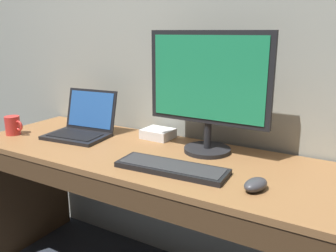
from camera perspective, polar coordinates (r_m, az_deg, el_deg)
desk at (r=1.68m, az=-2.70°, el=-11.50°), size 1.83×0.61×0.73m
laptop_black at (r=1.92m, az=-13.71°, el=-0.14°), size 0.33×0.31×0.23m
external_monitor at (r=1.56m, az=6.44°, el=6.03°), size 0.56×0.21×0.54m
wired_keyboard at (r=1.41m, az=0.59°, el=-6.72°), size 0.46×0.17×0.02m
computer_mouse at (r=1.28m, az=13.89°, el=-9.11°), size 0.09×0.12×0.04m
external_drive_box at (r=1.83m, az=-1.60°, el=-1.21°), size 0.15×0.13×0.05m
coffee_mug at (r=2.06m, az=-23.62°, el=0.09°), size 0.12×0.08×0.10m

